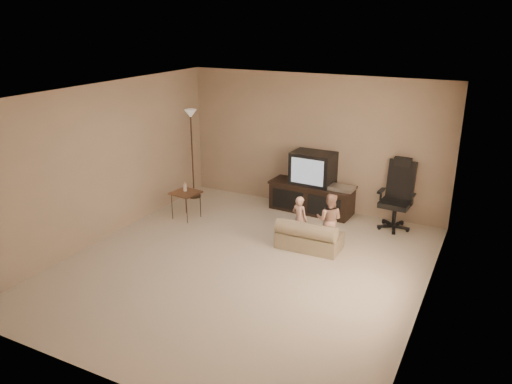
# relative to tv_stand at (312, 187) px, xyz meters

# --- Properties ---
(floor) EXTENTS (5.50, 5.50, 0.00)m
(floor) POSITION_rel_tv_stand_xyz_m (-0.11, -2.49, -0.47)
(floor) COLOR beige
(floor) RESTS_ON ground
(room_shell) EXTENTS (5.50, 5.50, 5.50)m
(room_shell) POSITION_rel_tv_stand_xyz_m (-0.11, -2.49, 1.05)
(room_shell) COLOR silver
(room_shell) RESTS_ON floor
(tv_stand) EXTENTS (1.61, 0.66, 1.13)m
(tv_stand) POSITION_rel_tv_stand_xyz_m (0.00, 0.00, 0.00)
(tv_stand) COLOR black
(tv_stand) RESTS_ON floor
(office_chair) EXTENTS (0.61, 0.63, 1.21)m
(office_chair) POSITION_rel_tv_stand_xyz_m (1.55, -0.06, -0.03)
(office_chair) COLOR black
(office_chair) RESTS_ON floor
(side_table) EXTENTS (0.51, 0.51, 0.67)m
(side_table) POSITION_rel_tv_stand_xyz_m (-1.90, -1.33, 0.01)
(side_table) COLOR brown
(side_table) RESTS_ON floor
(floor_lamp) EXTENTS (0.27, 0.27, 1.77)m
(floor_lamp) POSITION_rel_tv_stand_xyz_m (-2.41, -0.33, 0.82)
(floor_lamp) COLOR #2F2115
(floor_lamp) RESTS_ON floor
(child_sofa) EXTENTS (0.99, 0.57, 0.48)m
(child_sofa) POSITION_rel_tv_stand_xyz_m (0.52, -1.53, -0.28)
(child_sofa) COLOR gray
(child_sofa) RESTS_ON floor
(toddler_left) EXTENTS (0.33, 0.27, 0.78)m
(toddler_left) POSITION_rel_tv_stand_xyz_m (0.30, -1.35, -0.08)
(toddler_left) COLOR tan
(toddler_left) RESTS_ON floor
(toddler_right) EXTENTS (0.44, 0.28, 0.86)m
(toddler_right) POSITION_rel_tv_stand_xyz_m (0.76, -1.25, -0.04)
(toddler_right) COLOR tan
(toddler_right) RESTS_ON floor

